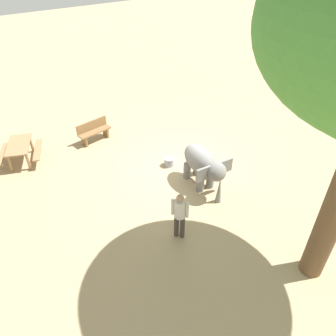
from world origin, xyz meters
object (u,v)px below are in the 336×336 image
elephant (203,164)px  picnic_table_near (19,149)px  feed_bucket (169,162)px  person_handler (180,213)px  wooden_bench (94,131)px

elephant → picnic_table_near: (4.87, 4.94, -0.32)m
elephant → feed_bucket: 1.80m
elephant → person_handler: (-1.50, 1.97, 0.04)m
person_handler → feed_bucket: 3.60m
elephant → wooden_bench: (4.80, 2.00, -0.44)m
person_handler → feed_bucket: person_handler is taller
picnic_table_near → person_handler: bearing=-135.3°
person_handler → picnic_table_near: person_handler is taller
person_handler → picnic_table_near: bearing=74.1°
feed_bucket → person_handler: bearing=152.2°
person_handler → picnic_table_near: 7.04m
elephant → person_handler: size_ratio=1.27×
elephant → feed_bucket: elephant is taller
picnic_table_near → wooden_bench: bearing=-71.7°
elephant → wooden_bench: elephant is taller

